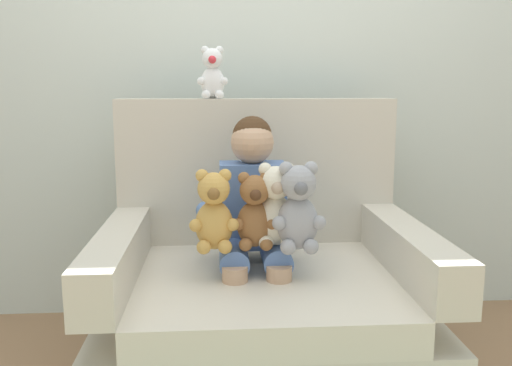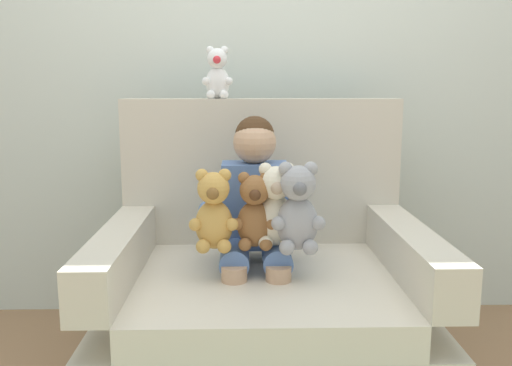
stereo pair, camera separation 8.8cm
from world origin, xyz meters
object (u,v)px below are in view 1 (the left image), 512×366
Objects in this scene: armchair at (263,297)px; seated_child at (254,212)px; plush_honey at (214,213)px; plush_white_on_backrest at (212,74)px; plush_brown at (255,213)px; plush_cream at (276,208)px; plush_grey at (298,209)px.

armchair is 1.48× the size of seated_child.
armchair is at bearing 29.74° from plush_honey.
plush_white_on_backrest is at bearing 110.33° from seated_child.
plush_brown is 0.71m from plush_white_on_backrest.
plush_white_on_backrest reaches higher than armchair.
plush_white_on_backrest is at bearing 85.71° from plush_honey.
armchair is 0.44m from plush_honey.
armchair is 4.09× the size of plush_honey.
plush_honey is (-0.15, -0.16, 0.04)m from seated_child.
plush_honey is 0.95× the size of plush_cream.
plush_grey is 0.77m from plush_white_on_backrest.
armchair reaches higher than plush_brown.
seated_child is at bearing 41.77° from plush_honey.
plush_brown is (-0.00, -0.14, 0.03)m from seated_child.
plush_grey is at bearing -8.95° from plush_honey.
plush_honey is 0.30m from plush_grey.
plush_grey reaches higher than plush_honey.
plush_grey reaches higher than plush_cream.
armchair is 0.40m from plush_cream.
seated_child reaches higher than plush_honey.
plush_brown is at bearing -69.64° from plush_white_on_backrest.
seated_child reaches higher than plush_cream.
plush_white_on_backrest is at bearing 114.61° from plush_brown.
plush_cream is (0.04, -0.09, 0.38)m from armchair.
plush_grey is at bearing -56.95° from plush_white_on_backrest.
plush_grey is (0.15, -0.18, 0.05)m from seated_child.
plush_cream is at bearing 4.20° from plush_honey.
plush_white_on_backrest reaches higher than plush_grey.
seated_child is at bearing 105.96° from plush_cream.
plush_honey is at bearing -145.65° from armchair.
plush_honey is 0.15m from plush_brown.
plush_brown is at bearing 178.70° from plush_grey.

